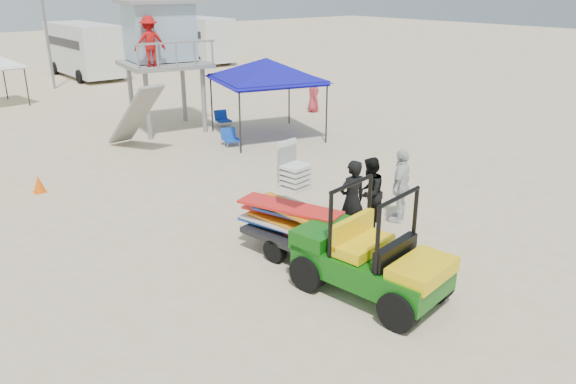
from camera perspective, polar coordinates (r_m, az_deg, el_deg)
ground at (r=10.59m, az=8.33°, el=-11.68°), size 140.00×140.00×0.00m
utility_cart at (r=10.52m, az=8.55°, el=-5.73°), size 1.81×2.98×2.13m
surf_trailer at (r=12.09m, az=0.43°, el=-2.28°), size 1.63×2.57×2.25m
man_left at (r=12.83m, az=6.51°, el=-0.86°), size 0.76×0.56×1.91m
man_mid at (r=13.60m, az=8.27°, el=-0.07°), size 1.04×0.94×1.75m
man_right at (r=14.04m, az=11.40°, el=0.64°), size 1.18×0.85×1.86m
lifeguard_tower at (r=22.93m, az=-13.02°, el=15.08°), size 3.48×3.48×4.88m
canopy_blue at (r=21.31m, az=-2.22°, el=13.07°), size 4.31×4.31×3.40m
cone_far at (r=17.40m, az=-24.00°, el=0.76°), size 0.34×0.34×0.50m
beach_chair_b at (r=20.68m, az=-5.92°, el=5.56°), size 0.67×0.73×0.64m
beach_chair_c at (r=23.73m, az=-6.69°, el=7.47°), size 0.62×0.67×0.64m
rv_mid_right at (r=38.31m, az=-20.02°, el=13.61°), size 2.64×7.00×3.25m
rv_far_right at (r=43.45m, az=-9.20°, el=15.21°), size 2.64×6.60×3.25m
light_pole_left at (r=34.38m, az=-23.54°, el=16.21°), size 0.14×0.14×8.00m
light_pole_right at (r=39.24m, az=-11.02°, el=17.79°), size 0.14×0.14×8.00m
distant_beachgoers at (r=27.28m, az=-18.79°, el=9.46°), size 13.30×10.55×1.85m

